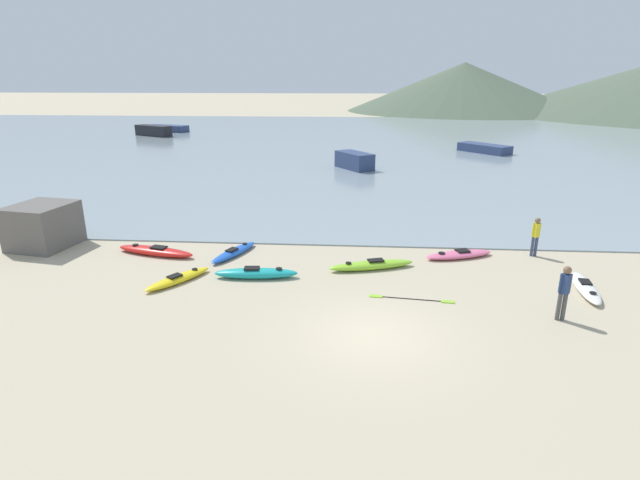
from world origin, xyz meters
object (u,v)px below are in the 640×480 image
at_px(kayak_on_sand_1, 371,265).
at_px(moored_boat_2, 484,148).
at_px(kayak_on_sand_3, 256,273).
at_px(shoreline_rock, 43,226).
at_px(person_near_waterline, 536,234).
at_px(moored_boat_3, 168,128).
at_px(kayak_on_sand_4, 234,252).
at_px(loose_paddle, 411,299).
at_px(person_near_foreground, 564,290).
at_px(moored_boat_0, 153,131).
at_px(kayak_on_sand_0, 459,254).
at_px(kayak_on_sand_5, 586,287).
at_px(kayak_on_sand_6, 178,279).
at_px(moored_boat_1, 354,161).
at_px(kayak_on_sand_2, 155,251).

distance_m(kayak_on_sand_1, moored_boat_2, 32.88).
height_order(kayak_on_sand_3, shoreline_rock, shoreline_rock).
xyz_separation_m(person_near_waterline, moored_boat_3, (-32.03, 44.90, -0.46)).
distance_m(moored_boat_3, shoreline_rock, 46.61).
xyz_separation_m(kayak_on_sand_4, loose_paddle, (6.86, -3.77, -0.12)).
height_order(kayak_on_sand_4, person_near_foreground, person_near_foreground).
bearing_deg(moored_boat_2, kayak_on_sand_3, -116.02).
bearing_deg(kayak_on_sand_1, moored_boat_0, 121.12).
bearing_deg(kayak_on_sand_4, kayak_on_sand_0, 2.50).
relative_size(kayak_on_sand_5, kayak_on_sand_6, 1.11).
bearing_deg(loose_paddle, moored_boat_0, 120.80).
bearing_deg(kayak_on_sand_1, moored_boat_1, 92.24).
bearing_deg(kayak_on_sand_6, moored_boat_1, 75.15).
relative_size(kayak_on_sand_5, moored_boat_2, 0.58).
bearing_deg(kayak_on_sand_6, kayak_on_sand_5, 0.96).
distance_m(kayak_on_sand_0, kayak_on_sand_4, 9.19).
xyz_separation_m(kayak_on_sand_0, moored_boat_0, (-28.84, 40.32, 0.55)).
xyz_separation_m(person_near_foreground, person_near_waterline, (1.06, 5.72, -0.06)).
distance_m(person_near_waterline, moored_boat_0, 51.09).
distance_m(kayak_on_sand_6, moored_boat_1, 23.81).
height_order(kayak_on_sand_0, moored_boat_0, moored_boat_0).
xyz_separation_m(kayak_on_sand_1, moored_boat_2, (11.42, 30.84, 0.29)).
height_order(kayak_on_sand_5, shoreline_rock, shoreline_rock).
xyz_separation_m(kayak_on_sand_1, kayak_on_sand_5, (7.27, -1.55, -0.02)).
distance_m(kayak_on_sand_2, moored_boat_3, 48.79).
xyz_separation_m(moored_boat_2, moored_boat_3, (-36.80, 16.01, 0.02)).
distance_m(kayak_on_sand_2, loose_paddle, 10.72).
xyz_separation_m(kayak_on_sand_4, person_near_foreground, (11.19, -4.89, 0.86)).
distance_m(person_near_waterline, moored_boat_2, 29.28).
relative_size(kayak_on_sand_2, kayak_on_sand_6, 1.38).
xyz_separation_m(kayak_on_sand_2, kayak_on_sand_3, (4.62, -2.14, 0.02)).
height_order(kayak_on_sand_0, shoreline_rock, shoreline_rock).
height_order(person_near_waterline, moored_boat_3, person_near_waterline).
xyz_separation_m(kayak_on_sand_4, moored_boat_1, (4.77, 20.10, 0.56)).
bearing_deg(shoreline_rock, kayak_on_sand_0, -0.42).
distance_m(moored_boat_0, moored_boat_1, 31.97).
bearing_deg(kayak_on_sand_0, kayak_on_sand_3, -160.77).
bearing_deg(moored_boat_1, moored_boat_3, 133.78).
xyz_separation_m(moored_boat_0, moored_boat_1, (24.44, -20.62, 0.01)).
xyz_separation_m(kayak_on_sand_0, kayak_on_sand_5, (3.69, -3.07, 0.01)).
bearing_deg(kayak_on_sand_2, moored_boat_3, 109.82).
distance_m(kayak_on_sand_3, moored_boat_0, 47.91).
relative_size(moored_boat_2, shoreline_rock, 2.05).
distance_m(person_near_foreground, person_near_waterline, 5.82).
relative_size(kayak_on_sand_0, kayak_on_sand_3, 0.96).
xyz_separation_m(kayak_on_sand_2, moored_boat_2, (20.26, 29.89, 0.29)).
xyz_separation_m(moored_boat_0, moored_boat_2, (36.69, -11.01, -0.23)).
relative_size(moored_boat_1, shoreline_rock, 1.50).
distance_m(kayak_on_sand_3, shoreline_rock, 10.20).
xyz_separation_m(kayak_on_sand_1, moored_boat_3, (-25.38, 46.85, 0.31)).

